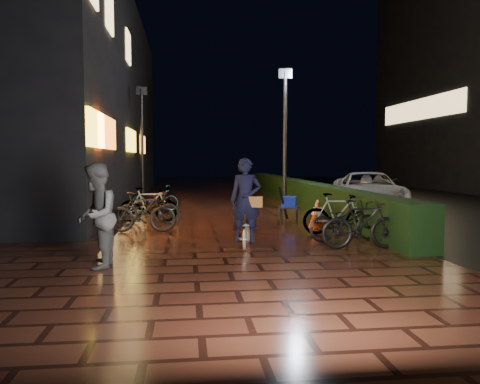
{
  "coord_description": "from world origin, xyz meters",
  "views": [
    {
      "loc": [
        -1.26,
        -10.36,
        1.87
      ],
      "look_at": [
        -0.01,
        0.41,
        1.1
      ],
      "focal_mm": 35.0,
      "sensor_mm": 36.0,
      "label": 1
    }
  ],
  "objects": [
    {
      "name": "traffic_barrier",
      "position": [
        2.44,
        2.53,
        0.32
      ],
      "size": [
        0.82,
        1.6,
        0.65
      ],
      "color": "#FF3F0D",
      "rests_on": "ground"
    },
    {
      "name": "van",
      "position": [
        5.32,
        5.99,
        0.7
      ],
      "size": [
        3.47,
        5.4,
        1.39
      ],
      "primitive_type": "imported",
      "rotation": [
        0.0,
        0.0,
        -0.25
      ],
      "color": "#B1B2B6",
      "rests_on": "ground"
    },
    {
      "name": "parked_bikes_storefront",
      "position": [
        -2.37,
        3.82,
        0.49
      ],
      "size": [
        1.88,
        5.67,
        1.03
      ],
      "color": "black",
      "rests_on": "ground"
    },
    {
      "name": "asphalt_road",
      "position": [
        9.0,
        5.0,
        0.0
      ],
      "size": [
        11.0,
        60.0,
        0.01
      ],
      "primitive_type": "cube",
      "color": "black",
      "rests_on": "ground"
    },
    {
      "name": "hedge",
      "position": [
        3.3,
        8.0,
        0.5
      ],
      "size": [
        0.7,
        20.0,
        1.0
      ],
      "primitive_type": "cube",
      "color": "black",
      "rests_on": "ground"
    },
    {
      "name": "ground",
      "position": [
        0.0,
        0.0,
        0.0
      ],
      "size": [
        80.0,
        80.0,
        0.0
      ],
      "primitive_type": "plane",
      "color": "#381911",
      "rests_on": "ground"
    },
    {
      "name": "parked_bikes_hedge",
      "position": [
        2.38,
        -0.17,
        0.5
      ],
      "size": [
        1.92,
        2.42,
        1.03
      ],
      "color": "black",
      "rests_on": "ground"
    },
    {
      "name": "lamp_post_sf",
      "position": [
        -3.0,
        8.71,
        2.6
      ],
      "size": [
        0.45,
        0.22,
        4.72
      ],
      "color": "black",
      "rests_on": "ground"
    },
    {
      "name": "cart_assembly",
      "position": [
        1.75,
        3.17,
        0.56
      ],
      "size": [
        0.74,
        0.63,
        1.09
      ],
      "color": "black",
      "rests_on": "ground"
    },
    {
      "name": "lamp_post_hedge",
      "position": [
        2.34,
        6.5,
        2.82
      ],
      "size": [
        0.49,
        0.15,
        5.13
      ],
      "color": "black",
      "rests_on": "ground"
    },
    {
      "name": "bystander_person",
      "position": [
        -2.79,
        -2.23,
        0.9
      ],
      "size": [
        0.69,
        0.88,
        1.8
      ],
      "primitive_type": "imported",
      "rotation": [
        0.0,
        0.0,
        -1.56
      ],
      "color": "#58585B",
      "rests_on": "ground"
    },
    {
      "name": "cyclist",
      "position": [
        -0.01,
        -0.63,
        0.7
      ],
      "size": [
        0.75,
        1.39,
        1.89
      ],
      "color": "silver",
      "rests_on": "ground"
    }
  ]
}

